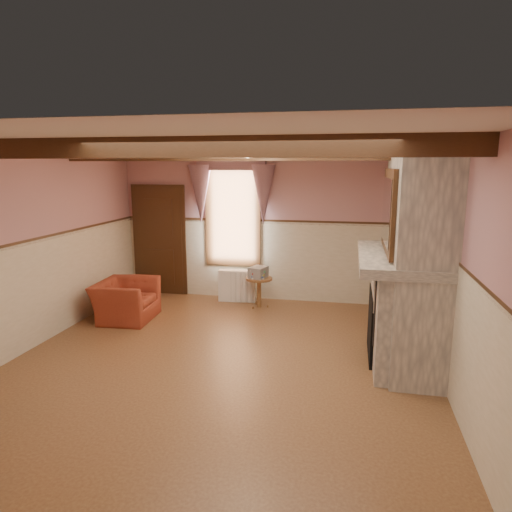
% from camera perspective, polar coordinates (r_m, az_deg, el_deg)
% --- Properties ---
extents(floor, '(5.50, 6.00, 0.01)m').
position_cam_1_polar(floor, '(6.18, -4.38, -12.99)').
color(floor, brown).
rests_on(floor, ground).
extents(ceiling, '(5.50, 6.00, 0.01)m').
position_cam_1_polar(ceiling, '(5.64, -4.81, 13.92)').
color(ceiling, silver).
rests_on(ceiling, wall_back).
extents(wall_back, '(5.50, 0.02, 2.80)m').
position_cam_1_polar(wall_back, '(8.63, 1.03, 3.69)').
color(wall_back, '#B77F84').
rests_on(wall_back, floor).
extents(wall_front, '(5.50, 0.02, 2.80)m').
position_cam_1_polar(wall_front, '(3.10, -20.64, -10.88)').
color(wall_front, '#B77F84').
rests_on(wall_front, floor).
extents(wall_left, '(0.02, 6.00, 2.80)m').
position_cam_1_polar(wall_left, '(7.03, -26.64, 0.77)').
color(wall_left, '#B77F84').
rests_on(wall_left, floor).
extents(wall_right, '(0.02, 6.00, 2.80)m').
position_cam_1_polar(wall_right, '(5.64, 23.31, -1.26)').
color(wall_right, '#B77F84').
rests_on(wall_right, floor).
extents(wainscot, '(5.50, 6.00, 1.50)m').
position_cam_1_polar(wainscot, '(5.91, -4.49, -6.34)').
color(wainscot, beige).
rests_on(wainscot, floor).
extents(chair_rail, '(5.50, 6.00, 0.08)m').
position_cam_1_polar(chair_rail, '(5.73, -4.60, 0.83)').
color(chair_rail, black).
rests_on(chair_rail, wainscot).
extents(firebox, '(0.20, 0.95, 0.90)m').
position_cam_1_polar(firebox, '(6.37, 14.90, -8.24)').
color(firebox, black).
rests_on(firebox, floor).
extents(armchair, '(0.93, 1.05, 0.65)m').
position_cam_1_polar(armchair, '(7.94, -15.95, -5.34)').
color(armchair, maroon).
rests_on(armchair, floor).
extents(side_table, '(0.51, 0.51, 0.55)m').
position_cam_1_polar(side_table, '(8.30, 0.38, -4.56)').
color(side_table, brown).
rests_on(side_table, floor).
extents(book_stack, '(0.35, 0.38, 0.20)m').
position_cam_1_polar(book_stack, '(8.20, 0.28, -2.05)').
color(book_stack, '#B7AD8C').
rests_on(book_stack, side_table).
extents(radiator, '(0.71, 0.24, 0.60)m').
position_cam_1_polar(radiator, '(8.65, -2.36, -3.73)').
color(radiator, white).
rests_on(radiator, floor).
extents(bowl, '(0.31, 0.31, 0.08)m').
position_cam_1_polar(bowl, '(5.94, 17.84, 0.28)').
color(bowl, brown).
rests_on(bowl, mantel).
extents(mantel_clock, '(0.14, 0.24, 0.20)m').
position_cam_1_polar(mantel_clock, '(6.92, 17.04, 2.32)').
color(mantel_clock, black).
rests_on(mantel_clock, mantel).
extents(oil_lamp, '(0.11, 0.11, 0.28)m').
position_cam_1_polar(oil_lamp, '(6.72, 17.21, 2.41)').
color(oil_lamp, gold).
rests_on(oil_lamp, mantel).
extents(candle_red, '(0.06, 0.06, 0.16)m').
position_cam_1_polar(candle_red, '(5.42, 18.42, -0.32)').
color(candle_red, '#AA1714').
rests_on(candle_red, mantel).
extents(jar_yellow, '(0.06, 0.06, 0.12)m').
position_cam_1_polar(jar_yellow, '(5.98, 17.81, 0.57)').
color(jar_yellow, gold).
rests_on(jar_yellow, mantel).
extents(fireplace, '(0.85, 2.00, 2.80)m').
position_cam_1_polar(fireplace, '(6.17, 19.29, 0.02)').
color(fireplace, gray).
rests_on(fireplace, floor).
extents(mantel, '(1.05, 2.05, 0.12)m').
position_cam_1_polar(mantel, '(6.15, 17.60, -0.27)').
color(mantel, gray).
rests_on(mantel, fireplace).
extents(overmantel_mirror, '(0.06, 1.44, 1.04)m').
position_cam_1_polar(overmantel_mirror, '(6.05, 16.19, 5.47)').
color(overmantel_mirror, silver).
rests_on(overmantel_mirror, fireplace).
extents(door, '(1.10, 0.10, 2.10)m').
position_cam_1_polar(door, '(9.25, -11.95, 1.76)').
color(door, black).
rests_on(door, floor).
extents(window, '(1.06, 0.08, 2.02)m').
position_cam_1_polar(window, '(8.70, -2.90, 5.40)').
color(window, white).
rests_on(window, wall_back).
extents(window_drapes, '(1.30, 0.14, 1.40)m').
position_cam_1_polar(window_drapes, '(8.58, -3.10, 9.33)').
color(window_drapes, gray).
rests_on(window_drapes, wall_back).
extents(ceiling_beam_front, '(5.50, 0.18, 0.20)m').
position_cam_1_polar(ceiling_beam_front, '(4.50, -9.26, 13.25)').
color(ceiling_beam_front, black).
rests_on(ceiling_beam_front, ceiling).
extents(ceiling_beam_back, '(5.50, 0.18, 0.20)m').
position_cam_1_polar(ceiling_beam_back, '(6.80, -1.85, 12.64)').
color(ceiling_beam_back, black).
rests_on(ceiling_beam_back, ceiling).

